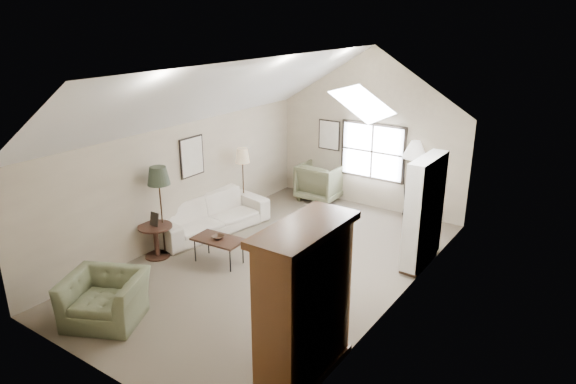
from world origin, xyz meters
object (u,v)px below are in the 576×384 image
Objects in this scene: side_table at (156,241)px; side_chair at (425,200)px; armchair_near at (105,298)px; armchair_far at (321,181)px; armoire at (304,302)px; coffee_table at (219,250)px; sofa at (210,214)px.

side_chair is (3.83, 4.81, 0.21)m from side_table.
side_table is at bearing 91.40° from armchair_near.
armchair_far is at bearing 64.33° from armchair_near.
armoire is 6.15m from side_chair.
armchair_far is 4.30m from coffee_table.
sofa reaches higher than coffee_table.
armchair_near is at bearing -152.91° from sofa.
sofa reaches higher than side_table.
armoire is at bearing -16.42° from side_table.
sofa is 3.78m from armchair_near.
armchair_near is at bearing 89.34° from armchair_far.
armoire reaches higher than armchair_near.
side_table is 6.15m from side_chair.
side_table is at bearing -156.57° from coffee_table.
sofa reaches higher than armchair_near.
armchair_near is 1.08× the size of side_chair.
side_table reaches higher than coffee_table.
armchair_near is (-3.32, -0.73, -0.71)m from armoire.
armchair_near is at bearing -62.38° from side_table.
armchair_near is 1.75× the size of side_table.
side_chair reaches higher than coffee_table.
sofa is 3.36m from armchair_far.
coffee_table is at bearing -118.63° from side_chair.
armoire is 5.29m from sofa.
armoire is at bearing 117.83° from armchair_far.
side_chair is (3.83, 3.21, 0.15)m from sofa.
coffee_table is at bearing 23.43° from side_table.
coffee_table is (0.15, 2.55, -0.13)m from armchair_near.
coffee_table is 5.03m from side_chair.
side_chair is at bearing 178.79° from armchair_far.
armchair_far is (-0.07, 6.83, 0.10)m from armchair_near.
armoire is at bearing -13.76° from armchair_near.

